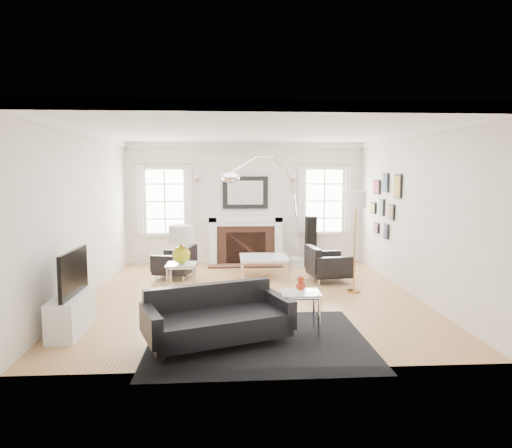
{
  "coord_description": "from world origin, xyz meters",
  "views": [
    {
      "loc": [
        -0.39,
        -7.62,
        2.05
      ],
      "look_at": [
        0.09,
        0.3,
        1.2
      ],
      "focal_mm": 32.0,
      "sensor_mm": 36.0,
      "label": 1
    }
  ],
  "objects": [
    {
      "name": "armchair_left",
      "position": [
        -1.43,
        1.43,
        0.3
      ],
      "size": [
        0.87,
        0.94,
        0.54
      ],
      "color": "black",
      "rests_on": "floor"
    },
    {
      "name": "coffee_table",
      "position": [
        0.31,
        1.35,
        0.39
      ],
      "size": [
        0.96,
        0.96,
        0.43
      ],
      "color": "silver",
      "rests_on": "floor"
    },
    {
      "name": "window_left",
      "position": [
        -1.85,
        2.95,
        1.46
      ],
      "size": [
        1.24,
        0.15,
        1.62
      ],
      "color": "white",
      "rests_on": "back_wall"
    },
    {
      "name": "gallery_wall",
      "position": [
        2.72,
        1.3,
        1.53
      ],
      "size": [
        0.04,
        1.73,
        1.29
      ],
      "color": "black",
      "rests_on": "right_wall"
    },
    {
      "name": "crown_molding",
      "position": [
        0.0,
        0.0,
        2.74
      ],
      "size": [
        5.5,
        6.0,
        0.12
      ],
      "primitive_type": "cube",
      "color": "white",
      "rests_on": "back_wall"
    },
    {
      "name": "front_wall",
      "position": [
        0.0,
        -3.0,
        1.4
      ],
      "size": [
        5.5,
        0.04,
        2.8
      ],
      "primitive_type": "cube",
      "color": "white",
      "rests_on": "floor"
    },
    {
      "name": "speaker_tower",
      "position": [
        1.49,
        2.65,
        0.56
      ],
      "size": [
        0.24,
        0.24,
        1.12
      ],
      "primitive_type": "cube",
      "rotation": [
        0.0,
        0.0,
        0.09
      ],
      "color": "black",
      "rests_on": "floor"
    },
    {
      "name": "area_rug",
      "position": [
        -0.03,
        -2.16,
        0.01
      ],
      "size": [
        2.71,
        2.27,
        0.01
      ],
      "primitive_type": "cube",
      "rotation": [
        0.0,
        0.0,
        0.01
      ],
      "color": "black",
      "rests_on": "floor"
    },
    {
      "name": "window_right",
      "position": [
        1.85,
        2.95,
        1.46
      ],
      "size": [
        1.24,
        0.15,
        1.62
      ],
      "color": "white",
      "rests_on": "back_wall"
    },
    {
      "name": "armchair_right",
      "position": [
        1.49,
        0.97,
        0.31
      ],
      "size": [
        0.84,
        0.92,
        0.56
      ],
      "color": "black",
      "rests_on": "floor"
    },
    {
      "name": "floor",
      "position": [
        0.0,
        0.0,
        0.0
      ],
      "size": [
        6.0,
        6.0,
        0.0
      ],
      "primitive_type": "plane",
      "color": "#9A6640",
      "rests_on": "ground"
    },
    {
      "name": "nesting_table",
      "position": [
        0.53,
        -1.93,
        0.43
      ],
      "size": [
        0.5,
        0.42,
        0.55
      ],
      "color": "silver",
      "rests_on": "floor"
    },
    {
      "name": "stick_floor_lamp",
      "position": [
        1.8,
        0.11,
        1.54
      ],
      "size": [
        0.36,
        0.36,
        1.78
      ],
      "color": "#AD7F3C",
      "rests_on": "floor"
    },
    {
      "name": "left_wall",
      "position": [
        -2.75,
        0.0,
        1.4
      ],
      "size": [
        0.04,
        6.0,
        2.8
      ],
      "primitive_type": "cube",
      "color": "white",
      "rests_on": "floor"
    },
    {
      "name": "ceiling",
      "position": [
        0.0,
        0.0,
        2.8
      ],
      "size": [
        5.5,
        6.0,
        0.02
      ],
      "primitive_type": "cube",
      "color": "white",
      "rests_on": "back_wall"
    },
    {
      "name": "sofa",
      "position": [
        -0.55,
        -2.21,
        0.31
      ],
      "size": [
        1.9,
        1.34,
        0.57
      ],
      "color": "black",
      "rests_on": "floor"
    },
    {
      "name": "arc_floor_lamp",
      "position": [
        0.39,
        1.75,
        1.37
      ],
      "size": [
        1.79,
        1.66,
        2.54
      ],
      "color": "silver",
      "rests_on": "floor"
    },
    {
      "name": "fireplace",
      "position": [
        0.0,
        2.79,
        0.54
      ],
      "size": [
        1.7,
        0.69,
        1.11
      ],
      "color": "white",
      "rests_on": "floor"
    },
    {
      "name": "side_table_left",
      "position": [
        -1.2,
        0.05,
        0.45
      ],
      "size": [
        0.51,
        0.51,
        0.56
      ],
      "color": "silver",
      "rests_on": "floor"
    },
    {
      "name": "tv_unit",
      "position": [
        -2.44,
        -1.7,
        0.33
      ],
      "size": [
        0.35,
        1.0,
        1.09
      ],
      "color": "white",
      "rests_on": "floor"
    },
    {
      "name": "gourd_lamp",
      "position": [
        -1.2,
        0.05,
        0.93
      ],
      "size": [
        0.41,
        0.41,
        0.65
      ],
      "color": "gold",
      "rests_on": "side_table_left"
    },
    {
      "name": "back_wall",
      "position": [
        0.0,
        3.0,
        1.4
      ],
      "size": [
        5.5,
        0.04,
        2.8
      ],
      "primitive_type": "cube",
      "color": "white",
      "rests_on": "floor"
    },
    {
      "name": "orange_vase",
      "position": [
        0.53,
        -1.93,
        0.66
      ],
      "size": [
        0.12,
        0.12,
        0.19
      ],
      "color": "#B73317",
      "rests_on": "nesting_table"
    },
    {
      "name": "mantel_mirror",
      "position": [
        0.0,
        2.95,
        1.65
      ],
      "size": [
        1.05,
        0.07,
        0.75
      ],
      "color": "black",
      "rests_on": "back_wall"
    },
    {
      "name": "right_wall",
      "position": [
        2.75,
        0.0,
        1.4
      ],
      "size": [
        0.04,
        6.0,
        2.8
      ],
      "primitive_type": "cube",
      "color": "white",
      "rests_on": "floor"
    }
  ]
}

